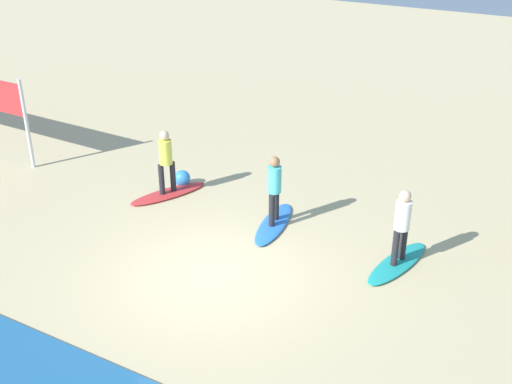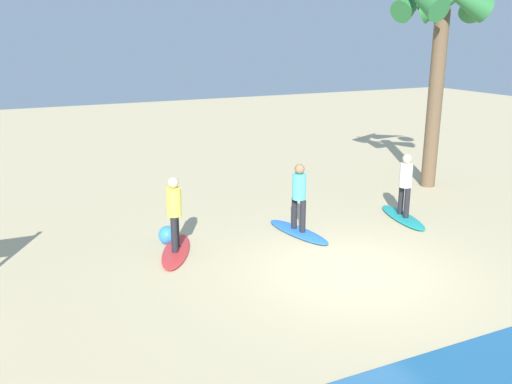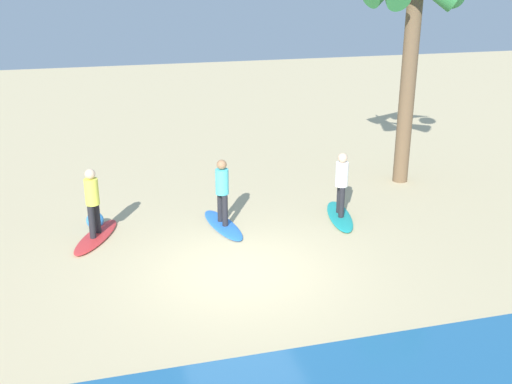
{
  "view_description": "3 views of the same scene",
  "coord_description": "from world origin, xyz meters",
  "px_view_note": "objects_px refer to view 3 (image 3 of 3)",
  "views": [
    {
      "loc": [
        -5.99,
        8.93,
        7.29
      ],
      "look_at": [
        0.08,
        -2.03,
        0.99
      ],
      "focal_mm": 44.67,
      "sensor_mm": 36.0,
      "label": 1
    },
    {
      "loc": [
        6.17,
        8.49,
        4.68
      ],
      "look_at": [
        0.91,
        -2.58,
        1.14
      ],
      "focal_mm": 38.78,
      "sensor_mm": 36.0,
      "label": 2
    },
    {
      "loc": [
        2.66,
        11.23,
        6.04
      ],
      "look_at": [
        -0.71,
        -1.33,
        1.26
      ],
      "focal_mm": 43.01,
      "sensor_mm": 36.0,
      "label": 3
    }
  ],
  "objects_px": {
    "palm_tree": "(415,5)",
    "surfer_blue": "(222,187)",
    "surfer_red": "(92,198)",
    "surfer_teal": "(342,180)",
    "surfboard_blue": "(223,225)",
    "surfboard_red": "(96,237)",
    "surfboard_teal": "(340,216)",
    "beach_ball": "(95,220)"
  },
  "relations": [
    {
      "from": "beach_ball",
      "to": "surfer_teal",
      "type": "bearing_deg",
      "value": 171.25
    },
    {
      "from": "surfer_blue",
      "to": "surfer_red",
      "type": "relative_size",
      "value": 1.0
    },
    {
      "from": "surfboard_blue",
      "to": "surfer_blue",
      "type": "relative_size",
      "value": 1.28
    },
    {
      "from": "surfboard_teal",
      "to": "surfer_red",
      "type": "relative_size",
      "value": 1.28
    },
    {
      "from": "surfboard_red",
      "to": "beach_ball",
      "type": "xyz_separation_m",
      "value": [
        -0.0,
        -0.62,
        0.17
      ]
    },
    {
      "from": "surfer_blue",
      "to": "surfer_red",
      "type": "distance_m",
      "value": 3.05
    },
    {
      "from": "surfer_teal",
      "to": "palm_tree",
      "type": "distance_m",
      "value": 5.44
    },
    {
      "from": "surfboard_teal",
      "to": "surfer_red",
      "type": "bearing_deg",
      "value": -80.57
    },
    {
      "from": "surfboard_teal",
      "to": "surfboard_red",
      "type": "distance_m",
      "value": 6.06
    },
    {
      "from": "surfer_teal",
      "to": "surfer_blue",
      "type": "xyz_separation_m",
      "value": [
        3.01,
        -0.22,
        0.0
      ]
    },
    {
      "from": "palm_tree",
      "to": "surfer_blue",
      "type": "bearing_deg",
      "value": 19.0
    },
    {
      "from": "surfboard_teal",
      "to": "surfboard_red",
      "type": "relative_size",
      "value": 1.0
    },
    {
      "from": "surfer_teal",
      "to": "surfboard_blue",
      "type": "relative_size",
      "value": 0.78
    },
    {
      "from": "surfer_teal",
      "to": "surfer_red",
      "type": "distance_m",
      "value": 6.06
    },
    {
      "from": "surfer_red",
      "to": "palm_tree",
      "type": "distance_m",
      "value": 9.98
    },
    {
      "from": "surfer_blue",
      "to": "surfer_red",
      "type": "height_order",
      "value": "same"
    },
    {
      "from": "surfboard_blue",
      "to": "surfer_red",
      "type": "distance_m",
      "value": 3.21
    },
    {
      "from": "surfer_blue",
      "to": "surfboard_red",
      "type": "relative_size",
      "value": 0.78
    },
    {
      "from": "surfboard_teal",
      "to": "surfboard_red",
      "type": "bearing_deg",
      "value": -80.57
    },
    {
      "from": "surfer_blue",
      "to": "surfboard_red",
      "type": "distance_m",
      "value": 3.21
    },
    {
      "from": "surfboard_blue",
      "to": "surfer_red",
      "type": "xyz_separation_m",
      "value": [
        3.05,
        -0.09,
        0.99
      ]
    },
    {
      "from": "palm_tree",
      "to": "surfer_teal",
      "type": "bearing_deg",
      "value": 38.11
    },
    {
      "from": "surfer_blue",
      "to": "palm_tree",
      "type": "relative_size",
      "value": 0.26
    },
    {
      "from": "surfboard_teal",
      "to": "surfer_red",
      "type": "distance_m",
      "value": 6.15
    },
    {
      "from": "surfboard_teal",
      "to": "palm_tree",
      "type": "distance_m",
      "value": 6.21
    },
    {
      "from": "surfer_blue",
      "to": "palm_tree",
      "type": "height_order",
      "value": "palm_tree"
    },
    {
      "from": "surfboard_red",
      "to": "surfer_red",
      "type": "distance_m",
      "value": 0.99
    },
    {
      "from": "surfer_blue",
      "to": "surfboard_red",
      "type": "xyz_separation_m",
      "value": [
        3.05,
        -0.09,
        -0.99
      ]
    },
    {
      "from": "surfer_teal",
      "to": "beach_ball",
      "type": "bearing_deg",
      "value": -8.75
    },
    {
      "from": "surfer_teal",
      "to": "surfer_blue",
      "type": "relative_size",
      "value": 1.0
    },
    {
      "from": "surfboard_teal",
      "to": "surfer_red",
      "type": "height_order",
      "value": "surfer_red"
    },
    {
      "from": "surfboard_blue",
      "to": "surfboard_red",
      "type": "xyz_separation_m",
      "value": [
        3.05,
        -0.09,
        0.0
      ]
    },
    {
      "from": "surfboard_teal",
      "to": "beach_ball",
      "type": "relative_size",
      "value": 4.97
    },
    {
      "from": "surfboard_red",
      "to": "surfer_red",
      "type": "xyz_separation_m",
      "value": [
        0.0,
        0.0,
        0.99
      ]
    },
    {
      "from": "surfboard_red",
      "to": "surfer_red",
      "type": "bearing_deg",
      "value": 0.0
    },
    {
      "from": "surfboard_blue",
      "to": "surfer_red",
      "type": "height_order",
      "value": "surfer_red"
    },
    {
      "from": "surfboard_blue",
      "to": "surfer_red",
      "type": "bearing_deg",
      "value": -101.22
    },
    {
      "from": "surfer_red",
      "to": "beach_ball",
      "type": "distance_m",
      "value": 1.04
    },
    {
      "from": "surfboard_red",
      "to": "beach_ball",
      "type": "height_order",
      "value": "beach_ball"
    },
    {
      "from": "surfboard_teal",
      "to": "surfboard_blue",
      "type": "height_order",
      "value": "same"
    },
    {
      "from": "surfboard_red",
      "to": "palm_tree",
      "type": "distance_m",
      "value": 10.42
    },
    {
      "from": "surfer_teal",
      "to": "surfboard_red",
      "type": "distance_m",
      "value": 6.15
    }
  ]
}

